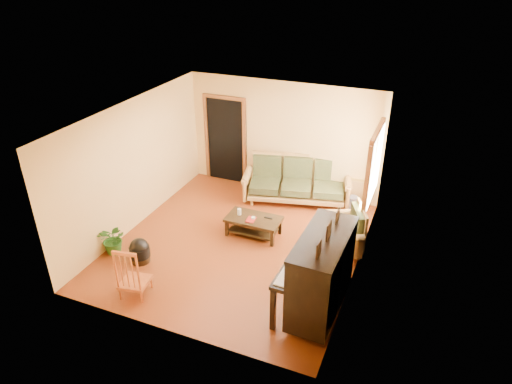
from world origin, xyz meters
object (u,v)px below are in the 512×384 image
at_px(armchair, 340,229).
at_px(ceramic_crock, 352,202).
at_px(sofa, 297,181).
at_px(piano, 321,275).
at_px(potted_plant, 114,239).
at_px(red_chair, 133,270).
at_px(coffee_table, 254,226).
at_px(footstool, 140,253).

relative_size(armchair, ceramic_crock, 3.37).
relative_size(sofa, piano, 1.50).
bearing_deg(piano, potted_plant, -179.05).
bearing_deg(red_chair, potted_plant, 131.72).
bearing_deg(armchair, potted_plant, -179.42).
distance_m(piano, ceramic_crock, 3.49).
height_order(armchair, red_chair, red_chair).
height_order(coffee_table, footstool, coffee_table).
xyz_separation_m(coffee_table, armchair, (1.69, 0.13, 0.27)).
relative_size(sofa, ceramic_crock, 8.43).
height_order(coffee_table, ceramic_crock, coffee_table).
height_order(piano, red_chair, piano).
relative_size(sofa, potted_plant, 3.93).
distance_m(sofa, piano, 3.59).
distance_m(sofa, footstool, 3.81).
height_order(sofa, footstool, sofa).
xyz_separation_m(sofa, armchair, (1.34, -1.53, -0.03)).
distance_m(armchair, piano, 1.77).
xyz_separation_m(coffee_table, ceramic_crock, (1.61, 1.82, -0.06)).
bearing_deg(footstool, armchair, 27.91).
bearing_deg(armchair, sofa, 108.15).
height_order(coffee_table, armchair, armchair).
bearing_deg(footstool, sofa, 59.28).
relative_size(coffee_table, armchair, 1.15).
bearing_deg(sofa, ceramic_crock, -6.77).
bearing_deg(potted_plant, armchair, 23.58).
bearing_deg(piano, ceramic_crock, 94.92).
height_order(coffee_table, piano, piano).
bearing_deg(coffee_table, footstool, -134.64).
bearing_deg(footstool, potted_plant, 175.68).
distance_m(armchair, red_chair, 3.78).
relative_size(footstool, ceramic_crock, 1.34).
bearing_deg(coffee_table, potted_plant, -144.43).
height_order(coffee_table, red_chair, red_chair).
xyz_separation_m(armchair, footstool, (-3.27, -1.73, -0.29)).
distance_m(piano, potted_plant, 3.99).
height_order(armchair, piano, piano).
distance_m(footstool, red_chair, 0.95).
height_order(sofa, ceramic_crock, sofa).
xyz_separation_m(coffee_table, potted_plant, (-2.18, -1.56, 0.10)).
bearing_deg(ceramic_crock, armchair, -87.22).
xyz_separation_m(footstool, potted_plant, (-0.60, 0.05, 0.12)).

